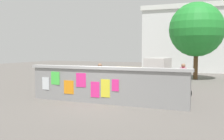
{
  "coord_description": "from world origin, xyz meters",
  "views": [
    {
      "loc": [
        4.75,
        -10.41,
        2.32
      ],
      "look_at": [
        -0.11,
        1.07,
        1.38
      ],
      "focal_mm": 42.93,
      "sensor_mm": 36.0,
      "label": 1
    }
  ],
  "objects_px": {
    "person_bystander": "(183,76)",
    "bicycle_near": "(173,91)",
    "auto_rickshaw_truck": "(142,73)",
    "motorcycle": "(72,86)",
    "person_walking": "(100,75)",
    "tree_roadside": "(196,30)"
  },
  "relations": [
    {
      "from": "person_bystander",
      "to": "bicycle_near",
      "type": "bearing_deg",
      "value": -99.2
    },
    {
      "from": "auto_rickshaw_truck",
      "to": "motorcycle",
      "type": "relative_size",
      "value": 1.97
    },
    {
      "from": "motorcycle",
      "to": "person_walking",
      "type": "distance_m",
      "value": 1.57
    },
    {
      "from": "auto_rickshaw_truck",
      "to": "bicycle_near",
      "type": "xyz_separation_m",
      "value": [
        2.39,
        -2.82,
        -0.54
      ]
    },
    {
      "from": "person_walking",
      "to": "person_bystander",
      "type": "xyz_separation_m",
      "value": [
        4.04,
        1.52,
        0.0
      ]
    },
    {
      "from": "motorcycle",
      "to": "person_bystander",
      "type": "relative_size",
      "value": 1.17
    },
    {
      "from": "auto_rickshaw_truck",
      "to": "person_bystander",
      "type": "distance_m",
      "value": 2.97
    },
    {
      "from": "person_walking",
      "to": "auto_rickshaw_truck",
      "type": "bearing_deg",
      "value": 64.08
    },
    {
      "from": "person_walking",
      "to": "person_bystander",
      "type": "distance_m",
      "value": 4.31
    },
    {
      "from": "motorcycle",
      "to": "tree_roadside",
      "type": "distance_m",
      "value": 11.93
    },
    {
      "from": "auto_rickshaw_truck",
      "to": "person_walking",
      "type": "height_order",
      "value": "auto_rickshaw_truck"
    },
    {
      "from": "auto_rickshaw_truck",
      "to": "motorcycle",
      "type": "height_order",
      "value": "auto_rickshaw_truck"
    },
    {
      "from": "auto_rickshaw_truck",
      "to": "person_walking",
      "type": "distance_m",
      "value": 3.24
    },
    {
      "from": "bicycle_near",
      "to": "person_walking",
      "type": "xyz_separation_m",
      "value": [
        -3.81,
        -0.09,
        0.62
      ]
    },
    {
      "from": "bicycle_near",
      "to": "person_bystander",
      "type": "xyz_separation_m",
      "value": [
        0.23,
        1.43,
        0.62
      ]
    },
    {
      "from": "motorcycle",
      "to": "tree_roadside",
      "type": "xyz_separation_m",
      "value": [
        5.13,
        10.2,
        3.44
      ]
    },
    {
      "from": "motorcycle",
      "to": "auto_rickshaw_truck",
      "type": "bearing_deg",
      "value": 54.22
    },
    {
      "from": "auto_rickshaw_truck",
      "to": "motorcycle",
      "type": "xyz_separation_m",
      "value": [
        -2.67,
        -3.7,
        -0.44
      ]
    },
    {
      "from": "motorcycle",
      "to": "bicycle_near",
      "type": "distance_m",
      "value": 5.13
    },
    {
      "from": "bicycle_near",
      "to": "tree_roadside",
      "type": "relative_size",
      "value": 0.28
    },
    {
      "from": "motorcycle",
      "to": "bicycle_near",
      "type": "relative_size",
      "value": 1.11
    },
    {
      "from": "auto_rickshaw_truck",
      "to": "bicycle_near",
      "type": "bearing_deg",
      "value": -49.73
    }
  ]
}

